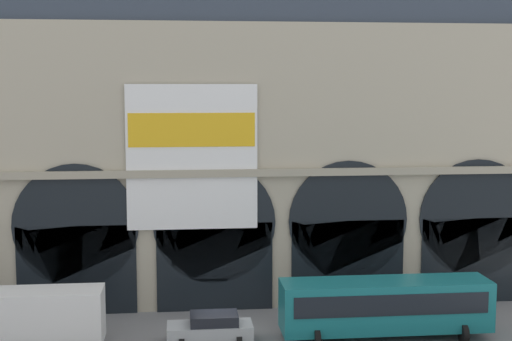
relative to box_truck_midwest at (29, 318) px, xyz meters
name	(u,v)px	position (x,y,z in m)	size (l,w,h in m)	color
ground_plane	(220,338)	(9.55, 0.89, -1.70)	(200.00, 200.00, 0.00)	slate
station_building	(212,135)	(9.57, 8.57, 8.50)	(49.40, 5.77, 20.98)	#B2A891
box_truck_midwest	(29,318)	(0.00, 0.00, 0.00)	(7.50, 2.91, 3.12)	#ADB2B7
car_center	(211,328)	(9.06, 0.28, -0.90)	(4.40, 2.22, 1.55)	#ADB2B7
bus_mideast	(385,305)	(18.20, 0.04, 0.08)	(11.00, 3.25, 3.10)	#19727A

